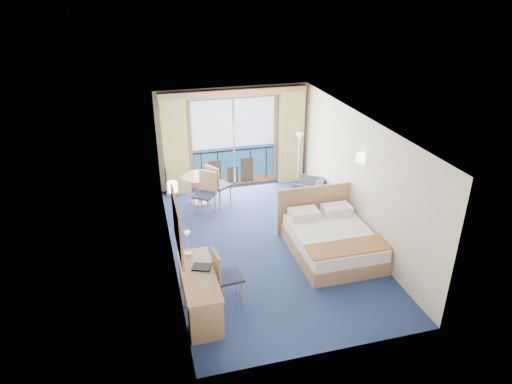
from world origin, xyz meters
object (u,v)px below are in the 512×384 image
(armchair, at_px, (308,191))
(table_chair_b, at_px, (206,190))
(round_table, at_px, (199,182))
(floor_lamp, at_px, (299,147))
(bed, at_px, (331,239))
(nightstand, at_px, (333,211))
(desk_chair, at_px, (224,274))
(table_chair_a, at_px, (216,183))
(desk, at_px, (204,307))

(armchair, xyz_separation_m, table_chair_b, (-2.57, 0.15, 0.27))
(round_table, bearing_deg, floor_lamp, 5.81)
(bed, relative_size, nightstand, 3.91)
(desk_chair, relative_size, table_chair_a, 0.94)
(armchair, xyz_separation_m, table_chair_a, (-2.26, 0.45, 0.29))
(bed, xyz_separation_m, round_table, (-2.28, 3.01, 0.25))
(armchair, height_order, desk_chair, desk_chair)
(armchair, distance_m, table_chair_b, 2.59)
(armchair, relative_size, round_table, 0.87)
(floor_lamp, bearing_deg, table_chair_b, -161.99)
(desk, relative_size, table_chair_b, 1.53)
(desk, distance_m, desk_chair, 0.75)
(floor_lamp, distance_m, table_chair_a, 2.47)
(floor_lamp, relative_size, desk, 0.95)
(floor_lamp, distance_m, round_table, 2.81)
(table_chair_a, bearing_deg, round_table, 20.71)
(desk_chair, bearing_deg, table_chair_b, -9.72)
(floor_lamp, height_order, table_chair_b, floor_lamp)
(nightstand, distance_m, round_table, 3.38)
(round_table, bearing_deg, nightstand, -31.40)
(desk, bearing_deg, nightstand, 38.96)
(armchair, bearing_deg, table_chair_b, -56.12)
(armchair, relative_size, desk_chair, 0.69)
(desk_chair, distance_m, table_chair_b, 3.42)
(table_chair_a, bearing_deg, desk, 134.01)
(bed, xyz_separation_m, table_chair_b, (-2.20, 2.42, 0.29))
(desk, bearing_deg, table_chair_a, 76.80)
(table_chair_b, bearing_deg, floor_lamp, 56.12)
(nightstand, bearing_deg, table_chair_b, 157.33)
(desk, xyz_separation_m, table_chair_a, (1.01, 4.29, 0.20))
(nightstand, bearing_deg, desk_chair, -143.59)
(table_chair_b, bearing_deg, round_table, 135.44)
(nightstand, relative_size, armchair, 0.74)
(desk_chair, bearing_deg, nightstand, -59.25)
(table_chair_a, relative_size, table_chair_b, 1.04)
(round_table, bearing_deg, bed, -52.85)
(desk_chair, height_order, round_table, desk_chair)
(nightstand, relative_size, table_chair_a, 0.48)
(floor_lamp, distance_m, desk, 5.94)
(bed, relative_size, armchair, 2.90)
(desk, xyz_separation_m, round_table, (0.62, 4.58, 0.14))
(floor_lamp, bearing_deg, desk, -124.57)
(bed, relative_size, desk_chair, 2.02)
(table_chair_b, bearing_deg, desk_chair, -55.96)
(table_chair_b, bearing_deg, bed, -9.61)
(desk_chair, xyz_separation_m, round_table, (0.17, 4.00, -0.02))
(armchair, xyz_separation_m, desk, (-3.26, -3.84, 0.10))
(table_chair_a, distance_m, table_chair_b, 0.43)
(bed, relative_size, floor_lamp, 1.35)
(round_table, bearing_deg, desk, -97.68)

